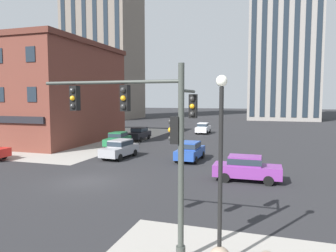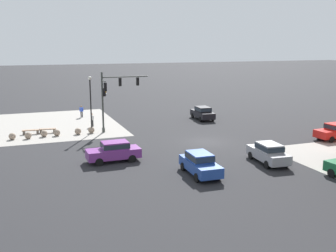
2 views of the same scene
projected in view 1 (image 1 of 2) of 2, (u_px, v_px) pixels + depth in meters
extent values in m
plane|color=#262628|center=(86.00, 182.00, 20.85)|extent=(320.00, 320.00, 0.00)
cube|color=gray|center=(42.00, 136.00, 45.89)|extent=(32.00, 32.00, 0.02)
cylinder|color=#383D38|center=(181.00, 164.00, 10.41)|extent=(0.20, 0.20, 6.63)
cylinder|color=#383D38|center=(109.00, 82.00, 10.96)|extent=(5.20, 0.12, 0.12)
cylinder|color=#383D38|center=(188.00, 91.00, 11.05)|extent=(0.11, 1.80, 0.11)
cube|color=black|center=(125.00, 98.00, 10.82)|extent=(0.28, 0.28, 0.90)
sphere|color=#282828|center=(123.00, 90.00, 10.65)|extent=(0.18, 0.18, 0.18)
sphere|color=orange|center=(123.00, 98.00, 10.67)|extent=(0.18, 0.18, 0.18)
sphere|color=#282828|center=(123.00, 106.00, 10.70)|extent=(0.18, 0.18, 0.18)
cube|color=black|center=(75.00, 98.00, 11.43)|extent=(0.28, 0.28, 0.90)
sphere|color=#282828|center=(72.00, 90.00, 11.25)|extent=(0.18, 0.18, 0.18)
sphere|color=orange|center=(72.00, 98.00, 11.28)|extent=(0.18, 0.18, 0.18)
sphere|color=#282828|center=(73.00, 106.00, 11.30)|extent=(0.18, 0.18, 0.18)
cube|color=black|center=(175.00, 130.00, 10.37)|extent=(0.28, 0.28, 0.90)
sphere|color=#282828|center=(171.00, 122.00, 10.39)|extent=(0.18, 0.18, 0.18)
sphere|color=orange|center=(171.00, 130.00, 10.42)|extent=(0.18, 0.18, 0.18)
sphere|color=#282828|center=(171.00, 138.00, 10.44)|extent=(0.18, 0.18, 0.18)
cube|color=black|center=(193.00, 106.00, 11.86)|extent=(0.28, 0.28, 0.90)
sphere|color=#282828|center=(192.00, 99.00, 11.68)|extent=(0.18, 0.18, 0.18)
sphere|color=orange|center=(192.00, 106.00, 11.70)|extent=(0.18, 0.18, 0.18)
sphere|color=#282828|center=(192.00, 114.00, 11.73)|extent=(0.18, 0.18, 0.18)
cylinder|color=black|center=(220.00, 179.00, 10.07)|extent=(0.14, 0.14, 5.85)
sphere|color=white|center=(222.00, 81.00, 9.80)|extent=(0.36, 0.36, 0.36)
cube|color=#7A3389|center=(247.00, 171.00, 20.97)|extent=(4.42, 1.81, 0.76)
cube|color=#7A3389|center=(245.00, 160.00, 20.95)|extent=(2.13, 1.52, 0.60)
cube|color=#232D38|center=(245.00, 160.00, 20.95)|extent=(2.22, 1.56, 0.40)
cylinder|color=black|center=(268.00, 175.00, 21.40)|extent=(0.64, 0.23, 0.64)
cylinder|color=black|center=(268.00, 181.00, 19.80)|extent=(0.64, 0.23, 0.64)
cylinder|color=black|center=(228.00, 172.00, 22.19)|extent=(0.64, 0.23, 0.64)
cylinder|color=black|center=(225.00, 178.00, 20.60)|extent=(0.64, 0.23, 0.64)
cube|color=#1E6B3D|center=(118.00, 141.00, 35.82)|extent=(2.12, 4.53, 0.76)
cube|color=#1E6B3D|center=(118.00, 135.00, 35.90)|extent=(1.67, 2.23, 0.60)
cube|color=#232D38|center=(118.00, 135.00, 35.90)|extent=(1.71, 2.32, 0.40)
cylinder|color=black|center=(120.00, 146.00, 34.34)|extent=(0.27, 0.66, 0.64)
cylinder|color=black|center=(106.00, 146.00, 34.71)|extent=(0.27, 0.66, 0.64)
cylinder|color=black|center=(129.00, 143.00, 36.99)|extent=(0.27, 0.66, 0.64)
cylinder|color=black|center=(115.00, 142.00, 37.36)|extent=(0.27, 0.66, 0.64)
cube|color=#23479E|center=(190.00, 153.00, 27.98)|extent=(1.87, 4.44, 0.76)
cube|color=#23479E|center=(190.00, 145.00, 27.77)|extent=(1.55, 2.15, 0.60)
cube|color=#232D38|center=(190.00, 145.00, 27.77)|extent=(1.59, 2.24, 0.40)
cylinder|color=black|center=(185.00, 154.00, 29.56)|extent=(0.24, 0.65, 0.64)
cylinder|color=black|center=(203.00, 155.00, 29.02)|extent=(0.24, 0.65, 0.64)
cylinder|color=black|center=(177.00, 159.00, 27.00)|extent=(0.24, 0.65, 0.64)
cylinder|color=black|center=(196.00, 160.00, 26.45)|extent=(0.24, 0.65, 0.64)
cube|color=silver|center=(203.00, 129.00, 49.64)|extent=(1.86, 4.44, 0.76)
cube|color=silver|center=(203.00, 125.00, 49.44)|extent=(1.54, 2.14, 0.60)
cube|color=#232D38|center=(203.00, 125.00, 49.44)|extent=(1.58, 2.23, 0.40)
cylinder|color=black|center=(199.00, 130.00, 51.22)|extent=(0.23, 0.64, 0.64)
cylinder|color=black|center=(210.00, 131.00, 50.74)|extent=(0.23, 0.64, 0.64)
cylinder|color=black|center=(196.00, 132.00, 48.61)|extent=(0.23, 0.64, 0.64)
cylinder|color=black|center=(207.00, 132.00, 48.14)|extent=(0.23, 0.64, 0.64)
cube|color=#99999E|center=(120.00, 150.00, 29.14)|extent=(2.13, 4.53, 0.76)
cube|color=#99999E|center=(120.00, 143.00, 29.22)|extent=(1.67, 2.23, 0.60)
cube|color=#232D38|center=(120.00, 143.00, 29.22)|extent=(1.71, 2.32, 0.40)
cylinder|color=black|center=(120.00, 158.00, 27.60)|extent=(0.27, 0.66, 0.64)
cylinder|color=black|center=(104.00, 156.00, 28.24)|extent=(0.27, 0.66, 0.64)
cylinder|color=black|center=(135.00, 153.00, 30.11)|extent=(0.27, 0.66, 0.64)
cylinder|color=black|center=(120.00, 152.00, 30.75)|extent=(0.27, 0.66, 0.64)
cube|color=black|center=(139.00, 135.00, 41.60)|extent=(1.85, 4.44, 0.76)
cube|color=black|center=(139.00, 130.00, 41.68)|extent=(1.54, 2.14, 0.60)
cube|color=#232D38|center=(139.00, 130.00, 41.68)|extent=(1.58, 2.23, 0.40)
cylinder|color=black|center=(141.00, 139.00, 40.07)|extent=(0.23, 0.64, 0.64)
cylinder|color=black|center=(129.00, 139.00, 40.61)|extent=(0.23, 0.64, 0.64)
cylinder|color=black|center=(149.00, 137.00, 42.64)|extent=(0.23, 0.64, 0.64)
cylinder|color=black|center=(137.00, 136.00, 43.18)|extent=(0.23, 0.64, 0.64)
cylinder|color=black|center=(4.00, 155.00, 28.72)|extent=(0.65, 0.25, 0.64)
cube|color=brown|center=(15.00, 95.00, 42.33)|extent=(24.19, 16.89, 11.80)
cube|color=#562B22|center=(13.00, 49.00, 41.80)|extent=(24.68, 17.23, 0.60)
cube|color=#1E2833|center=(0.00, 95.00, 32.45)|extent=(1.10, 0.08, 1.50)
cube|color=#1E2833|center=(32.00, 94.00, 31.23)|extent=(1.10, 0.08, 1.50)
cube|color=#1E2833|center=(30.00, 54.00, 30.89)|extent=(1.10, 0.08, 1.50)
cube|color=gray|center=(285.00, 23.00, 81.72)|extent=(17.05, 16.04, 50.36)
cube|color=#1E2833|center=(254.00, 17.00, 76.28)|extent=(1.20, 0.10, 48.35)
cube|color=#1E2833|center=(265.00, 16.00, 75.54)|extent=(1.20, 0.10, 48.35)
cube|color=#1E2833|center=(275.00, 16.00, 74.80)|extent=(1.20, 0.10, 48.35)
cube|color=#1E2833|center=(286.00, 15.00, 74.06)|extent=(1.20, 0.10, 48.35)
cube|color=#1E2833|center=(297.00, 14.00, 73.33)|extent=(1.20, 0.10, 48.35)
cube|color=#1E2833|center=(309.00, 13.00, 72.59)|extent=(1.20, 0.10, 48.35)
cube|color=#1E2833|center=(320.00, 12.00, 71.85)|extent=(1.20, 0.10, 48.35)
cube|color=#70665B|center=(103.00, 13.00, 85.94)|extent=(18.57, 14.42, 57.82)
cube|color=#1E2833|center=(63.00, 8.00, 81.39)|extent=(1.20, 0.10, 55.51)
cube|color=#1E2833|center=(73.00, 7.00, 80.45)|extent=(1.20, 0.10, 55.51)
cube|color=#1E2833|center=(83.00, 6.00, 79.52)|extent=(1.20, 0.10, 55.51)
cube|color=#1E2833|center=(94.00, 5.00, 78.58)|extent=(1.20, 0.10, 55.51)
cube|color=#1E2833|center=(105.00, 3.00, 77.64)|extent=(1.20, 0.10, 55.51)
cube|color=#1E2833|center=(117.00, 2.00, 76.70)|extent=(1.20, 0.10, 55.51)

